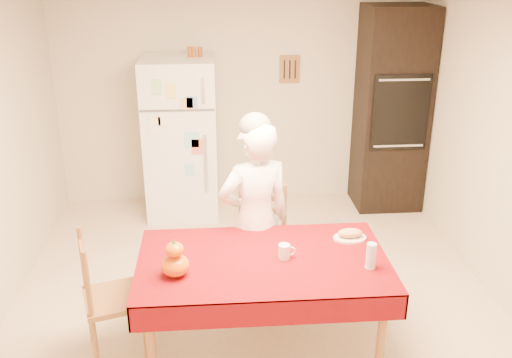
{
  "coord_description": "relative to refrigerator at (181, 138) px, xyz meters",
  "views": [
    {
      "loc": [
        -0.3,
        -3.95,
        2.71
      ],
      "look_at": [
        0.02,
        0.2,
        1.03
      ],
      "focal_mm": 40.0,
      "sensor_mm": 36.0,
      "label": 1
    }
  ],
  "objects": [
    {
      "name": "floor",
      "position": [
        0.65,
        -1.88,
        -0.85
      ],
      "size": [
        4.5,
        4.5,
        0.0
      ],
      "primitive_type": "plane",
      "color": "#C0AA8A",
      "rests_on": "ground"
    },
    {
      "name": "room_shell",
      "position": [
        0.65,
        -1.88,
        0.77
      ],
      "size": [
        4.02,
        4.52,
        2.51
      ],
      "color": "beige",
      "rests_on": "ground"
    },
    {
      "name": "refrigerator",
      "position": [
        0.0,
        0.0,
        0.0
      ],
      "size": [
        0.75,
        0.74,
        1.7
      ],
      "color": "white",
      "rests_on": "floor"
    },
    {
      "name": "oven_cabinet",
      "position": [
        2.28,
        0.05,
        0.25
      ],
      "size": [
        0.7,
        0.62,
        2.2
      ],
      "color": "black",
      "rests_on": "floor"
    },
    {
      "name": "dining_table",
      "position": [
        0.66,
        -2.46,
        -0.16
      ],
      "size": [
        1.7,
        1.0,
        0.76
      ],
      "color": "brown",
      "rests_on": "floor"
    },
    {
      "name": "chair_far",
      "position": [
        0.73,
        -1.72,
        -0.34
      ],
      "size": [
        0.42,
        0.4,
        0.95
      ],
      "rotation": [
        0.0,
        0.0,
        -0.0
      ],
      "color": "brown",
      "rests_on": "floor"
    },
    {
      "name": "chair_left",
      "position": [
        -0.44,
        -2.4,
        -0.34
      ],
      "size": [
        0.5,
        0.51,
        0.95
      ],
      "rotation": [
        0.0,
        0.0,
        1.85
      ],
      "color": "brown",
      "rests_on": "floor"
    },
    {
      "name": "seated_woman",
      "position": [
        0.65,
        -1.92,
        -0.06
      ],
      "size": [
        0.66,
        0.52,
        1.58
      ],
      "primitive_type": "imported",
      "rotation": [
        0.0,
        0.0,
        3.42
      ],
      "color": "white",
      "rests_on": "floor"
    },
    {
      "name": "coffee_mug",
      "position": [
        0.8,
        -2.45,
        -0.04
      ],
      "size": [
        0.08,
        0.08,
        0.1
      ],
      "primitive_type": "cylinder",
      "color": "silver",
      "rests_on": "dining_table"
    },
    {
      "name": "pumpkin_lower",
      "position": [
        0.08,
        -2.62,
        -0.02
      ],
      "size": [
        0.19,
        0.19,
        0.14
      ],
      "primitive_type": "ellipsoid",
      "color": "#E16405",
      "rests_on": "dining_table"
    },
    {
      "name": "pumpkin_upper",
      "position": [
        0.08,
        -2.62,
        0.1
      ],
      "size": [
        0.12,
        0.12,
        0.09
      ],
      "primitive_type": "ellipsoid",
      "color": "#DF4D05",
      "rests_on": "pumpkin_lower"
    },
    {
      "name": "wine_glass",
      "position": [
        1.35,
        -2.62,
        -0.0
      ],
      "size": [
        0.07,
        0.07,
        0.18
      ],
      "primitive_type": "cylinder",
      "color": "silver",
      "rests_on": "dining_table"
    },
    {
      "name": "bread_plate",
      "position": [
        1.31,
        -2.22,
        -0.08
      ],
      "size": [
        0.24,
        0.24,
        0.02
      ],
      "primitive_type": "cylinder",
      "color": "white",
      "rests_on": "dining_table"
    },
    {
      "name": "bread_loaf",
      "position": [
        1.31,
        -2.22,
        -0.04
      ],
      "size": [
        0.18,
        0.1,
        0.06
      ],
      "primitive_type": "ellipsoid",
      "color": "#9B6E4C",
      "rests_on": "bread_plate"
    },
    {
      "name": "spice_jar_left",
      "position": [
        0.13,
        0.05,
        0.9
      ],
      "size": [
        0.05,
        0.05,
        0.1
      ],
      "primitive_type": "cylinder",
      "color": "brown",
      "rests_on": "refrigerator"
    },
    {
      "name": "spice_jar_mid",
      "position": [
        0.17,
        0.05,
        0.9
      ],
      "size": [
        0.05,
        0.05,
        0.1
      ],
      "primitive_type": "cylinder",
      "color": "#954E1B",
      "rests_on": "refrigerator"
    },
    {
      "name": "spice_jar_right",
      "position": [
        0.23,
        0.05,
        0.9
      ],
      "size": [
        0.05,
        0.05,
        0.1
      ],
      "primitive_type": "cylinder",
      "color": "brown",
      "rests_on": "refrigerator"
    }
  ]
}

